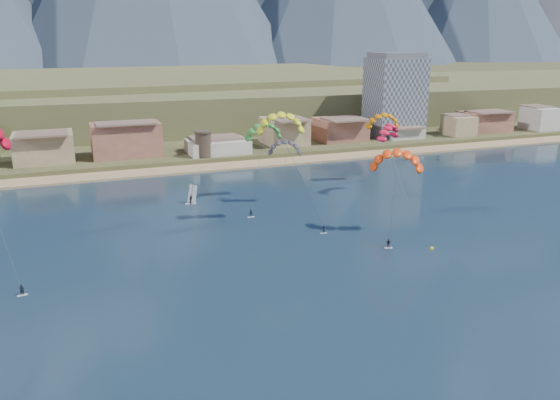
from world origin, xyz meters
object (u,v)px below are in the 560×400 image
(windsurfer, at_px, (191,198))
(buoy, at_px, (432,248))
(apartment_tower, at_px, (395,95))
(kitesurfer_green, at_px, (264,129))
(kitesurfer_yellow, at_px, (281,120))
(watchtower, at_px, (203,144))
(kitesurfer_orange, at_px, (397,156))

(windsurfer, distance_m, buoy, 59.97)
(apartment_tower, relative_size, kitesurfer_green, 1.40)
(kitesurfer_yellow, relative_size, kitesurfer_green, 1.14)
(apartment_tower, distance_m, watchtower, 82.02)
(kitesurfer_green, distance_m, buoy, 52.03)
(watchtower, height_order, kitesurfer_orange, kitesurfer_orange)
(windsurfer, bearing_deg, kitesurfer_orange, -45.42)
(kitesurfer_orange, relative_size, buoy, 25.78)
(apartment_tower, xyz_separation_m, kitesurfer_green, (-75.83, -60.97, -0.02))
(kitesurfer_yellow, xyz_separation_m, windsurfer, (-15.18, 21.98, -21.36))
(kitesurfer_orange, relative_size, windsurfer, 4.24)
(kitesurfer_yellow, height_order, kitesurfer_orange, kitesurfer_yellow)
(kitesurfer_yellow, bearing_deg, kitesurfer_orange, -34.45)
(kitesurfer_green, xyz_separation_m, windsurfer, (-18.25, 2.10, -16.32))
(kitesurfer_orange, height_order, buoy, kitesurfer_orange)
(kitesurfer_yellow, xyz_separation_m, kitesurfer_orange, (20.03, -13.74, -6.67))
(apartment_tower, relative_size, watchtower, 3.72)
(apartment_tower, relative_size, windsurfer, 6.84)
(watchtower, bearing_deg, kitesurfer_green, -84.93)
(windsurfer, bearing_deg, kitesurfer_yellow, -55.38)
(watchtower, distance_m, kitesurfer_green, 48.52)
(apartment_tower, xyz_separation_m, watchtower, (-80.00, -14.00, -11.45))
(watchtower, xyz_separation_m, kitesurfer_green, (4.17, -46.97, 11.43))
(apartment_tower, relative_size, kitesurfer_orange, 1.61)
(buoy, bearing_deg, kitesurfer_green, 112.11)
(apartment_tower, height_order, kitesurfer_yellow, apartment_tower)
(watchtower, relative_size, buoy, 11.18)
(watchtower, height_order, kitesurfer_yellow, kitesurfer_yellow)
(watchtower, bearing_deg, buoy, -76.25)
(kitesurfer_orange, xyz_separation_m, windsurfer, (-35.20, 35.72, -14.69))
(kitesurfer_orange, distance_m, kitesurfer_green, 37.69)
(kitesurfer_orange, xyz_separation_m, buoy, (1.47, -11.71, -16.05))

